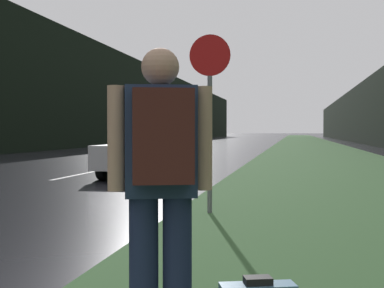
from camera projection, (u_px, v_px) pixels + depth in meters
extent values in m
cube|color=#33562D|center=(311.00, 147.00, 40.13)|extent=(6.00, 240.00, 0.02)
cube|color=silver|center=(75.00, 175.00, 14.81)|extent=(0.12, 3.00, 0.01)
cube|color=silver|center=(145.00, 161.00, 21.69)|extent=(0.12, 3.00, 0.01)
cube|color=silver|center=(181.00, 154.00, 28.56)|extent=(0.12, 3.00, 0.01)
cube|color=black|center=(129.00, 102.00, 53.13)|extent=(2.00, 140.00, 8.29)
cube|color=black|center=(375.00, 112.00, 48.74)|extent=(2.00, 140.00, 5.92)
cylinder|color=slate|center=(210.00, 145.00, 7.89)|extent=(0.07, 0.07, 2.04)
cylinder|color=#B71414|center=(210.00, 55.00, 7.86)|extent=(0.61, 0.02, 0.61)
cylinder|color=#1E2847|center=(144.00, 273.00, 3.01)|extent=(0.17, 0.17, 0.86)
cylinder|color=#1E2847|center=(177.00, 272.00, 3.03)|extent=(0.17, 0.17, 0.86)
cube|color=navy|center=(160.00, 141.00, 3.00)|extent=(0.45, 0.34, 0.62)
sphere|color=tan|center=(160.00, 67.00, 2.99)|extent=(0.21, 0.21, 0.21)
cylinder|color=tan|center=(116.00, 138.00, 2.97)|extent=(0.10, 0.10, 0.59)
cylinder|color=tan|center=(204.00, 138.00, 3.03)|extent=(0.10, 0.10, 0.59)
cube|color=#471E19|center=(163.00, 136.00, 2.80)|extent=(0.36, 0.27, 0.50)
cube|color=black|center=(258.00, 280.00, 2.94)|extent=(0.17, 0.14, 0.04)
cube|color=#BCBCBC|center=(152.00, 155.00, 14.75)|extent=(1.90, 4.59, 0.61)
cube|color=slate|center=(154.00, 134.00, 14.96)|extent=(1.62, 2.07, 0.55)
cylinder|color=black|center=(172.00, 168.00, 13.19)|extent=(0.20, 0.61, 0.61)
cylinder|color=black|center=(103.00, 168.00, 13.53)|extent=(0.20, 0.61, 0.61)
cylinder|color=black|center=(194.00, 162.00, 15.99)|extent=(0.20, 0.61, 0.61)
cylinder|color=black|center=(136.00, 161.00, 16.33)|extent=(0.20, 0.61, 0.61)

